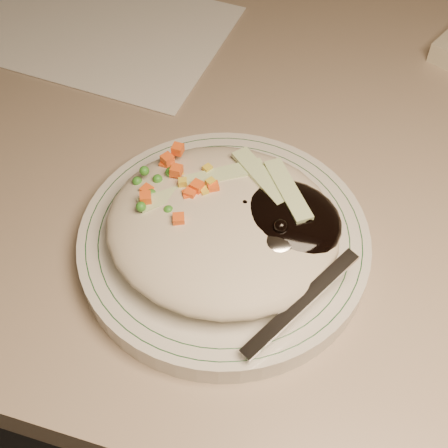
# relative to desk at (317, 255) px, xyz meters

# --- Properties ---
(desk) EXTENTS (1.40, 0.70, 0.74)m
(desk) POSITION_rel_desk_xyz_m (0.00, 0.00, 0.00)
(desk) COLOR gray
(desk) RESTS_ON ground
(plate) EXTENTS (0.25, 0.25, 0.02)m
(plate) POSITION_rel_desk_xyz_m (-0.07, -0.16, 0.21)
(plate) COLOR silver
(plate) RESTS_ON desk
(plate_rim) EXTENTS (0.23, 0.23, 0.00)m
(plate_rim) POSITION_rel_desk_xyz_m (-0.07, -0.16, 0.22)
(plate_rim) COLOR #144723
(plate_rim) RESTS_ON plate
(meal) EXTENTS (0.21, 0.19, 0.05)m
(meal) POSITION_rel_desk_xyz_m (-0.07, -0.16, 0.24)
(meal) COLOR #C1B59D
(meal) RESTS_ON plate
(papers) EXTENTS (0.42, 0.25, 0.00)m
(papers) POSITION_rel_desk_xyz_m (-0.36, 0.11, 0.20)
(papers) COLOR white
(papers) RESTS_ON desk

